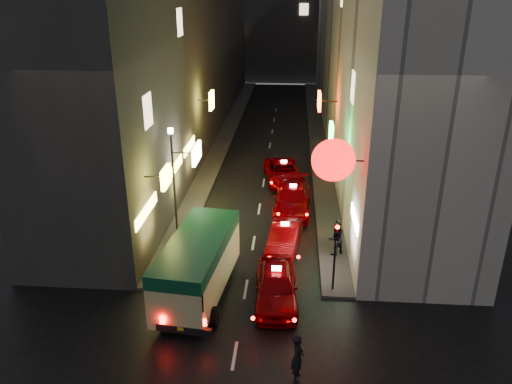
% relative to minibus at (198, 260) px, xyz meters
% --- Properties ---
extents(building_left, '(7.48, 52.00, 18.00)m').
position_rel_minibus_xyz_m(building_left, '(-5.94, 26.08, 7.20)').
color(building_left, '#393734').
rests_on(building_left, ground).
extents(building_right, '(8.21, 52.00, 18.00)m').
position_rel_minibus_xyz_m(building_right, '(10.06, 26.07, 7.20)').
color(building_right, beige).
rests_on(building_right, ground).
extents(building_far, '(30.00, 10.00, 22.00)m').
position_rel_minibus_xyz_m(building_far, '(2.06, 58.08, 9.20)').
color(building_far, '#37373D').
rests_on(building_far, ground).
extents(sidewalk_left, '(1.50, 52.00, 0.15)m').
position_rel_minibus_xyz_m(sidewalk_left, '(-2.19, 26.08, -1.73)').
color(sidewalk_left, '#42413E').
rests_on(sidewalk_left, ground).
extents(sidewalk_right, '(1.50, 52.00, 0.15)m').
position_rel_minibus_xyz_m(sidewalk_right, '(6.31, 26.08, -1.73)').
color(sidewalk_right, '#42413E').
rests_on(sidewalk_right, ground).
extents(minibus, '(3.03, 6.85, 2.85)m').
position_rel_minibus_xyz_m(minibus, '(0.00, 0.00, 0.00)').
color(minibus, '#DBD389').
rests_on(minibus, ground).
extents(taxi_near, '(2.66, 5.89, 2.01)m').
position_rel_minibus_xyz_m(taxi_near, '(3.49, -0.20, -0.88)').
color(taxi_near, '#810004').
rests_on(taxi_near, ground).
extents(taxi_second, '(2.74, 5.29, 1.78)m').
position_rel_minibus_xyz_m(taxi_second, '(3.76, 4.60, -1.00)').
color(taxi_second, '#810004').
rests_on(taxi_second, ground).
extents(taxi_third, '(2.65, 5.87, 2.00)m').
position_rel_minibus_xyz_m(taxi_third, '(4.15, 9.56, -0.88)').
color(taxi_third, '#810004').
rests_on(taxi_third, ground).
extents(taxi_far, '(3.07, 5.64, 1.87)m').
position_rel_minibus_xyz_m(taxi_far, '(3.46, 14.36, -0.95)').
color(taxi_far, '#810004').
rests_on(taxi_far, ground).
extents(pedestrian_crossing, '(0.49, 0.72, 2.12)m').
position_rel_minibus_xyz_m(pedestrian_crossing, '(4.42, -4.91, -0.74)').
color(pedestrian_crossing, black).
rests_on(pedestrian_crossing, ground).
extents(pedestrian_sidewalk, '(0.93, 0.88, 2.10)m').
position_rel_minibus_xyz_m(pedestrian_sidewalk, '(6.38, 3.94, -0.60)').
color(pedestrian_sidewalk, black).
rests_on(pedestrian_sidewalk, sidewalk_right).
extents(traffic_light, '(0.26, 0.43, 3.50)m').
position_rel_minibus_xyz_m(traffic_light, '(6.06, 0.55, 0.89)').
color(traffic_light, black).
rests_on(traffic_light, sidewalk_right).
extents(lamp_post, '(0.28, 0.28, 6.22)m').
position_rel_minibus_xyz_m(lamp_post, '(-2.14, 5.08, 1.92)').
color(lamp_post, black).
rests_on(lamp_post, sidewalk_left).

